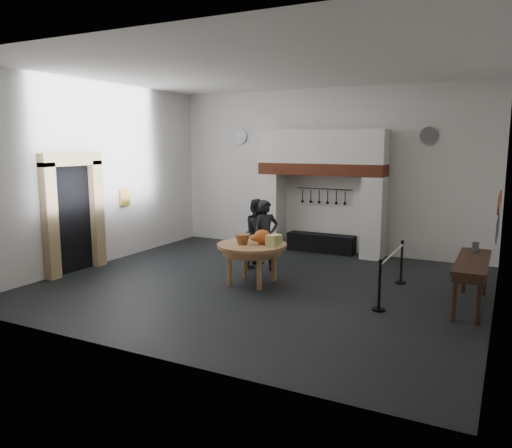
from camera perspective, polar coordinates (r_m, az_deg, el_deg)
The scene contains 39 objects.
floor at distance 10.81m, azimuth 0.65°, elevation -6.96°, with size 9.00×8.00×0.02m, color black.
ceiling at distance 10.48m, azimuth 0.70°, elevation 17.38°, with size 9.00×8.00×0.02m, color silver.
wall_back at distance 14.09m, azimuth 7.98°, elevation 6.05°, with size 9.00×0.02×4.50m, color silver.
wall_front at distance 7.07m, azimuth -13.94°, elevation 2.75°, with size 9.00×0.02×4.50m, color silver.
wall_left at distance 13.05m, azimuth -17.40°, elevation 5.46°, with size 0.02×8.00×4.50m, color silver.
wall_right at distance 9.33m, azimuth 26.33°, elevation 3.58°, with size 0.02×8.00×4.50m, color silver.
chimney_pier_left at distance 14.44m, azimuth 1.88°, elevation 1.52°, with size 0.55×0.70×2.15m, color silver.
chimney_pier_right at distance 13.46m, azimuth 13.31°, elevation 0.71°, with size 0.55×0.70×2.15m, color silver.
hearth_brick_band at distance 13.76m, azimuth 7.51°, elevation 6.23°, with size 3.50×0.72×0.32m, color #9E442B.
chimney_hood at distance 13.74m, azimuth 7.56°, elevation 8.77°, with size 3.50×0.70×0.90m, color silver.
iron_range at distance 14.08m, azimuth 7.43°, elevation -2.16°, with size 1.90×0.45×0.50m, color black.
utensil_rail at distance 14.06m, azimuth 7.83°, elevation 4.00°, with size 0.02×0.02×1.60m, color black.
door_recess at distance 12.43m, azimuth -20.29°, elevation 0.50°, with size 0.04×1.10×2.50m, color black.
door_jamb_near at distance 11.90m, azimuth -22.48°, elevation 0.25°, with size 0.22×0.30×2.60m, color tan.
door_jamb_far at distance 12.84m, azimuth -17.74°, elevation 1.13°, with size 0.22×0.30×2.60m, color tan.
door_lintel at distance 12.25m, azimuth -20.37°, elevation 6.96°, with size 0.22×1.70×0.30m, color tan.
wall_plaque at distance 13.65m, azimuth -14.77°, elevation 2.99°, with size 0.05×0.34×0.44m, color gold.
work_table at distance 10.72m, azimuth -0.46°, elevation -2.46°, with size 1.51×1.51×0.07m, color tan.
pumpkin at distance 10.69m, azimuth 0.73°, elevation -1.46°, with size 0.36×0.36×0.31m, color #DB561E.
cheese_block_big at distance 10.43m, azimuth 1.84°, elevation -1.93°, with size 0.22×0.22×0.24m, color #D8D881.
cheese_block_small at distance 10.71m, azimuth 2.43°, elevation -1.75°, with size 0.18×0.18×0.20m, color #F7ED93.
wicker_basket at distance 10.64m, azimuth -1.56°, elevation -1.76°, with size 0.32×0.32×0.22m, color #976037.
bread_loaf at distance 11.06m, azimuth -0.08°, elevation -1.58°, with size 0.31×0.18×0.13m, color olive.
visitor_near at distance 11.73m, azimuth 1.11°, elevation -1.39°, with size 0.62×0.41×1.70m, color black.
visitor_far at distance 12.27m, azimuth 0.25°, elevation -1.00°, with size 0.81×0.63×1.67m, color black.
side_table at distance 10.00m, azimuth 23.52°, elevation -3.92°, with size 0.55×2.20×0.06m, color #3B2415.
pewter_jug at distance 10.56m, azimuth 23.79°, elevation -2.50°, with size 0.12×0.12×0.22m, color #49494E.
copper_pan_a at distance 9.55m, azimuth 25.98°, elevation 1.90°, with size 0.34×0.34×0.03m, color #C6662D.
copper_pan_b at distance 10.10m, azimuth 26.06°, elevation 2.25°, with size 0.32×0.32×0.03m, color #C6662D.
copper_pan_c at distance 10.65m, azimuth 26.13°, elevation 2.56°, with size 0.30×0.30×0.03m, color #C6662D.
copper_pan_d at distance 11.19m, azimuth 26.19°, elevation 2.83°, with size 0.28×0.28×0.03m, color #C6662D.
pewter_plate_left at distance 9.82m, azimuth 25.81°, elevation -0.86°, with size 0.40×0.40×0.03m, color #4C4C51.
pewter_plate_mid at distance 10.41m, azimuth 25.90°, elevation -0.34°, with size 0.40×0.40×0.03m, color #4C4C51.
pewter_plate_right at distance 11.01m, azimuth 25.98°, elevation 0.13°, with size 0.40×0.40×0.03m, color #4C4C51.
pewter_plate_back_left at distance 15.14m, azimuth -1.82°, elevation 9.94°, with size 0.44×0.44×0.03m, color #4C4C51.
pewter_plate_back_right at distance 13.39m, azimuth 19.14°, elevation 9.53°, with size 0.44×0.44×0.03m, color #4C4C51.
barrier_post_near at distance 9.36m, azimuth 13.93°, elevation -6.95°, with size 0.05×0.05×0.90m, color black.
barrier_post_far at distance 11.25m, azimuth 16.29°, elevation -4.31°, with size 0.05×0.05×0.90m, color black.
barrier_rope at distance 10.21m, azimuth 15.32°, elevation -3.34°, with size 0.04×0.04×2.00m, color silver.
Camera 1 is at (4.62, -9.29, 3.02)m, focal length 35.00 mm.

